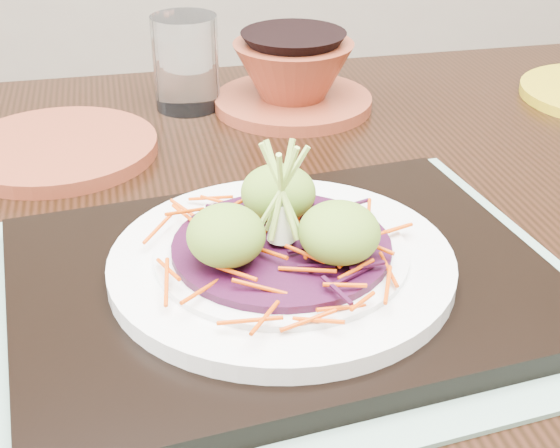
{
  "coord_description": "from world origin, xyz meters",
  "views": [
    {
      "loc": [
        -0.13,
        -0.4,
        1.11
      ],
      "look_at": [
        -0.11,
        0.06,
        0.85
      ],
      "focal_mm": 50.0,
      "sensor_mm": 36.0,
      "label": 1
    }
  ],
  "objects_px": {
    "water_glass": "(186,63)",
    "dining_table": "(303,353)",
    "terracotta_side_plate": "(58,149)",
    "terracotta_bowl_set": "(293,79)",
    "white_plate": "(282,261)",
    "serving_tray": "(282,281)"
  },
  "relations": [
    {
      "from": "dining_table",
      "to": "water_glass",
      "type": "xyz_separation_m",
      "value": [
        -0.1,
        0.29,
        0.16
      ]
    },
    {
      "from": "terracotta_side_plate",
      "to": "water_glass",
      "type": "distance_m",
      "value": 0.17
    },
    {
      "from": "water_glass",
      "to": "dining_table",
      "type": "bearing_deg",
      "value": -70.6
    },
    {
      "from": "serving_tray",
      "to": "terracotta_side_plate",
      "type": "distance_m",
      "value": 0.31
    },
    {
      "from": "white_plate",
      "to": "water_glass",
      "type": "bearing_deg",
      "value": 102.73
    },
    {
      "from": "serving_tray",
      "to": "white_plate",
      "type": "xyz_separation_m",
      "value": [
        0.0,
        0.0,
        0.02
      ]
    },
    {
      "from": "terracotta_side_plate",
      "to": "terracotta_bowl_set",
      "type": "relative_size",
      "value": 0.8
    },
    {
      "from": "serving_tray",
      "to": "water_glass",
      "type": "relative_size",
      "value": 3.6
    },
    {
      "from": "terracotta_side_plate",
      "to": "terracotta_bowl_set",
      "type": "height_order",
      "value": "terracotta_bowl_set"
    },
    {
      "from": "dining_table",
      "to": "terracotta_bowl_set",
      "type": "distance_m",
      "value": 0.31
    },
    {
      "from": "dining_table",
      "to": "white_plate",
      "type": "distance_m",
      "value": 0.15
    },
    {
      "from": "terracotta_side_plate",
      "to": "serving_tray",
      "type": "bearing_deg",
      "value": -50.7
    },
    {
      "from": "water_glass",
      "to": "terracotta_bowl_set",
      "type": "height_order",
      "value": "water_glass"
    },
    {
      "from": "serving_tray",
      "to": "dining_table",
      "type": "bearing_deg",
      "value": 57.05
    },
    {
      "from": "terracotta_bowl_set",
      "to": "white_plate",
      "type": "bearing_deg",
      "value": -95.08
    },
    {
      "from": "white_plate",
      "to": "terracotta_side_plate",
      "type": "relative_size",
      "value": 1.24
    },
    {
      "from": "dining_table",
      "to": "water_glass",
      "type": "height_order",
      "value": "water_glass"
    },
    {
      "from": "terracotta_side_plate",
      "to": "water_glass",
      "type": "bearing_deg",
      "value": 45.75
    },
    {
      "from": "white_plate",
      "to": "terracotta_bowl_set",
      "type": "distance_m",
      "value": 0.35
    },
    {
      "from": "dining_table",
      "to": "white_plate",
      "type": "bearing_deg",
      "value": -117.05
    },
    {
      "from": "serving_tray",
      "to": "terracotta_side_plate",
      "type": "bearing_deg",
      "value": 113.98
    },
    {
      "from": "white_plate",
      "to": "terracotta_side_plate",
      "type": "height_order",
      "value": "white_plate"
    }
  ]
}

